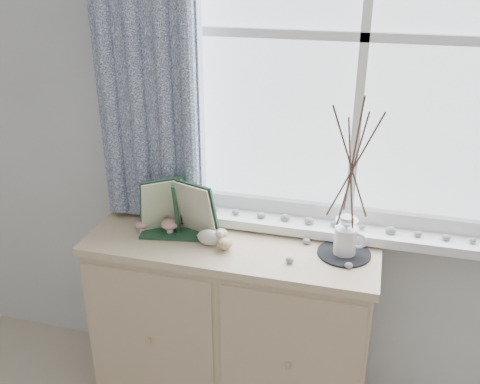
% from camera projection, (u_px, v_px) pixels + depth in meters
% --- Properties ---
extents(sideboard, '(1.20, 0.45, 0.85)m').
position_uv_depth(sideboard, '(232.00, 325.00, 2.36)').
color(sideboard, '#CAA98D').
rests_on(sideboard, ground).
extents(botanical_book, '(0.39, 0.19, 0.26)m').
position_uv_depth(botanical_book, '(175.00, 211.00, 2.15)').
color(botanical_book, '#1B3925').
rests_on(botanical_book, sideboard).
extents(toadstool_cluster, '(0.18, 0.16, 0.10)m').
position_uv_depth(toadstool_cluster, '(162.00, 216.00, 2.27)').
color(toadstool_cluster, white).
rests_on(toadstool_cluster, sideboard).
extents(wooden_eggs, '(0.10, 0.12, 0.07)m').
position_uv_depth(wooden_eggs, '(223.00, 239.00, 2.15)').
color(wooden_eggs, tan).
rests_on(wooden_eggs, sideboard).
extents(songbird_figurine, '(0.14, 0.07, 0.07)m').
position_uv_depth(songbird_figurine, '(210.00, 237.00, 2.15)').
color(songbird_figurine, silver).
rests_on(songbird_figurine, sideboard).
extents(crocheted_doily, '(0.21, 0.21, 0.01)m').
position_uv_depth(crocheted_doily, '(344.00, 253.00, 2.10)').
color(crocheted_doily, black).
rests_on(crocheted_doily, sideboard).
extents(twig_pitcher, '(0.25, 0.25, 0.67)m').
position_uv_depth(twig_pitcher, '(352.00, 163.00, 1.94)').
color(twig_pitcher, silver).
rests_on(twig_pitcher, crocheted_doily).
extents(sideboard_pebbles, '(0.33, 0.23, 0.02)m').
position_uv_depth(sideboard_pebbles, '(305.00, 249.00, 2.11)').
color(sideboard_pebbles, gray).
rests_on(sideboard_pebbles, sideboard).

